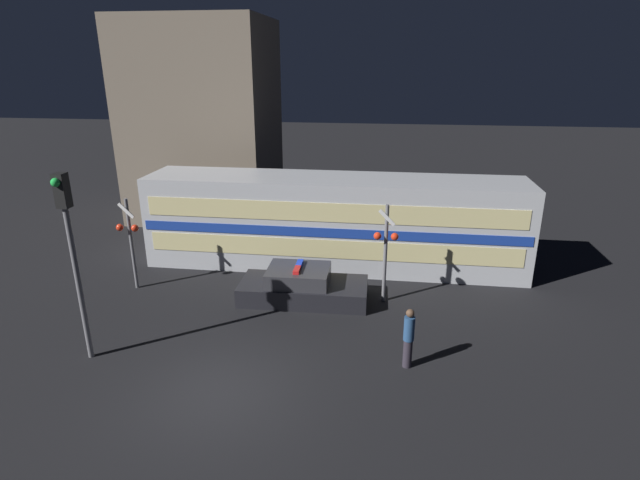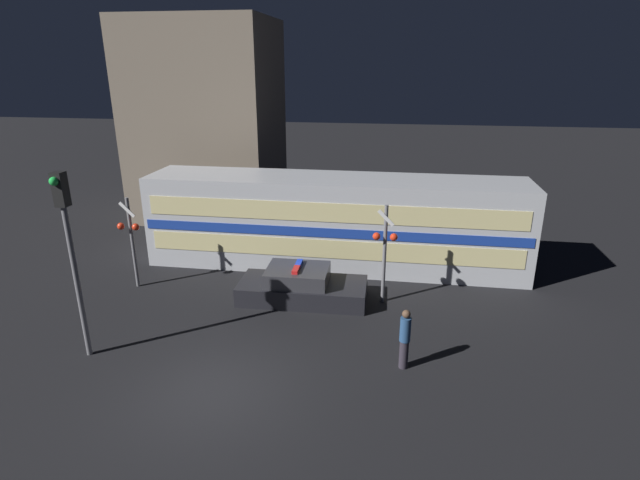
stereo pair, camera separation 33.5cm
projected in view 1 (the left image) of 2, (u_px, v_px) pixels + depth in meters
ground_plane at (218, 392)px, 12.69m from camera, size 120.00×120.00×0.00m
train at (334, 222)px, 20.21m from camera, size 15.10×2.83×3.65m
police_car at (302, 287)px, 17.51m from camera, size 4.49×2.01×1.31m
pedestrian at (409, 338)px, 13.49m from camera, size 0.30×0.30×1.75m
crossing_signal_near at (386, 247)px, 16.85m from camera, size 0.83×0.33×3.50m
crossing_signal_far at (130, 237)px, 17.89m from camera, size 0.83×0.33×3.42m
traffic_light_corner at (71, 242)px, 13.07m from camera, size 0.30×0.46×5.32m
building_left at (204, 121)px, 26.18m from camera, size 7.10×5.94×10.06m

